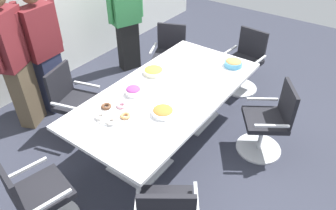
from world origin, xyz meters
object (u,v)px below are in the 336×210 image
(donut_platter, at_px, (113,113))
(person_standing_0, at_px, (14,59))
(office_chair_5, at_px, (75,105))
(snack_bowl_candy_mix, at_px, (133,91))
(snack_bowl_pretzels, at_px, (163,112))
(snack_bowl_cookies, at_px, (233,63))
(office_chair_4, at_px, (169,59))
(conference_table, at_px, (168,100))
(person_standing_2, at_px, (126,19))
(office_chair_3, at_px, (244,64))
(office_chair_2, at_px, (269,124))
(snack_bowl_chips_yellow, at_px, (154,71))
(office_chair_0, at_px, (37,200))
(person_standing_1, at_px, (44,50))

(donut_platter, bearing_deg, person_standing_0, 93.33)
(office_chair_5, distance_m, snack_bowl_candy_mix, 0.91)
(snack_bowl_pretzels, height_order, snack_bowl_cookies, snack_bowl_cookies)
(office_chair_4, xyz_separation_m, snack_bowl_pretzels, (-1.53, -1.02, 0.38))
(person_standing_0, xyz_separation_m, snack_bowl_cookies, (1.71, -2.05, -0.15))
(conference_table, bearing_deg, snack_bowl_candy_mix, 136.53)
(snack_bowl_candy_mix, bearing_deg, office_chair_5, 107.71)
(person_standing_2, xyz_separation_m, snack_bowl_candy_mix, (-1.40, -1.36, -0.06))
(office_chair_3, bearing_deg, conference_table, 87.94)
(snack_bowl_pretzels, relative_size, donut_platter, 0.61)
(conference_table, xyz_separation_m, donut_platter, (-0.68, 0.20, 0.14))
(office_chair_3, height_order, snack_bowl_candy_mix, office_chair_3)
(office_chair_2, xyz_separation_m, snack_bowl_cookies, (0.40, 0.70, 0.39))
(office_chair_4, xyz_separation_m, snack_bowl_chips_yellow, (-0.94, -0.44, 0.38))
(office_chair_0, distance_m, snack_bowl_cookies, 2.70)
(person_standing_0, xyz_separation_m, person_standing_2, (1.89, -0.08, -0.09))
(snack_bowl_chips_yellow, xyz_separation_m, donut_platter, (-0.88, -0.17, -0.02))
(person_standing_1, distance_m, person_standing_2, 1.48)
(office_chair_5, bearing_deg, office_chair_2, 100.56)
(office_chair_2, bearing_deg, person_standing_1, 74.18)
(snack_bowl_cookies, distance_m, donut_platter, 1.71)
(conference_table, distance_m, office_chair_3, 1.70)
(office_chair_3, xyz_separation_m, snack_bowl_chips_yellow, (-1.47, 0.58, 0.38))
(person_standing_1, xyz_separation_m, snack_bowl_candy_mix, (0.08, -1.43, -0.10))
(office_chair_2, distance_m, person_standing_0, 3.10)
(office_chair_3, bearing_deg, office_chair_5, 65.48)
(person_standing_0, height_order, snack_bowl_chips_yellow, person_standing_0)
(person_standing_2, bearing_deg, person_standing_0, 17.89)
(conference_table, xyz_separation_m, snack_bowl_chips_yellow, (0.20, 0.37, 0.16))
(conference_table, xyz_separation_m, person_standing_2, (1.12, 1.63, 0.24))
(snack_bowl_candy_mix, height_order, donut_platter, snack_bowl_candy_mix)
(office_chair_3, height_order, office_chair_5, same)
(office_chair_3, relative_size, person_standing_1, 0.53)
(person_standing_2, relative_size, snack_bowl_cookies, 7.35)
(office_chair_2, bearing_deg, person_standing_0, 81.42)
(office_chair_5, bearing_deg, person_standing_0, -87.04)
(office_chair_3, distance_m, snack_bowl_chips_yellow, 1.62)
(office_chair_0, distance_m, office_chair_2, 2.55)
(snack_bowl_chips_yellow, bearing_deg, office_chair_2, -76.24)
(person_standing_1, relative_size, snack_bowl_chips_yellow, 6.92)
(office_chair_4, xyz_separation_m, donut_platter, (-1.83, -0.61, 0.36))
(person_standing_2, xyz_separation_m, snack_bowl_cookies, (-0.17, -1.97, -0.06))
(person_standing_2, xyz_separation_m, donut_platter, (-1.80, -1.43, -0.10))
(snack_bowl_cookies, xyz_separation_m, donut_platter, (-1.62, 0.54, -0.03))
(conference_table, relative_size, office_chair_5, 2.64)
(office_chair_4, bearing_deg, office_chair_3, -176.69)
(conference_table, relative_size, person_standing_2, 1.44)
(office_chair_5, relative_size, person_standing_2, 0.55)
(snack_bowl_chips_yellow, bearing_deg, office_chair_4, 24.96)
(snack_bowl_pretzels, bearing_deg, office_chair_4, 33.66)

